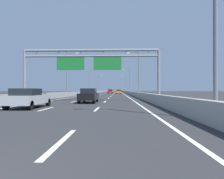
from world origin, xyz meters
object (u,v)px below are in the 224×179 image
streetlamp_left_far (90,79)px  silver_car (29,98)px  sign_gantry (91,62)px  streetlamp_right_far (129,79)px  yellow_car (113,91)px  orange_car (119,92)px  red_car (110,91)px  streetlamp_left_distant (98,83)px  streetlamp_right_mid (137,71)px  streetlamp_right_distant (126,83)px  streetlamp_right_near (210,1)px  black_car (89,96)px  streetlamp_left_mid (68,71)px

streetlamp_left_far → silver_car: 62.41m
sign_gantry → streetlamp_right_far: streetlamp_right_far is taller
sign_gantry → yellow_car: sign_gantry is taller
orange_car → red_car: 8.82m
streetlamp_left_distant → red_car: (7.61, -29.70, -4.59)m
streetlamp_right_mid → red_car: 39.13m
streetlamp_right_far → orange_car: bearing=-134.9°
streetlamp_left_distant → red_car: streetlamp_left_distant is taller
streetlamp_right_distant → streetlamp_right_near: bearing=-90.0°
streetlamp_left_distant → silver_car: streetlamp_left_distant is taller
streetlamp_left_distant → streetlamp_right_distant: same height
black_car → silver_car: 7.25m
streetlamp_right_near → black_car: size_ratio=2.29×
streetlamp_left_distant → streetlamp_right_far: bearing=-66.2°
streetlamp_left_far → silver_car: size_ratio=2.09×
streetlamp_left_mid → streetlamp_right_distant: 69.49m
streetlamp_left_distant → red_car: size_ratio=2.10×
red_car → sign_gantry: bearing=-90.2°
streetlamp_right_near → streetlamp_right_distant: (0.00, 101.79, 0.00)m
streetlamp_right_near → sign_gantry: bearing=116.2°
streetlamp_left_mid → streetlamp_right_far: (14.93, 33.93, 0.00)m
streetlamp_left_far → silver_car: (4.04, -62.10, -4.65)m
streetlamp_left_far → streetlamp_right_far: size_ratio=1.00×
yellow_car → streetlamp_right_near: bearing=-86.5°
streetlamp_right_near → streetlamp_left_mid: size_ratio=1.00×
yellow_car → red_car: 52.54m
red_car → orange_car: bearing=-67.1°
streetlamp_right_mid → silver_car: (-10.90, -28.17, -4.65)m
streetlamp_right_mid → orange_car: 30.64m
streetlamp_right_near → streetlamp_left_mid: bearing=113.8°
streetlamp_right_near → yellow_car: 124.94m
streetlamp_left_mid → streetlamp_right_far: bearing=66.2°
streetlamp_right_mid → streetlamp_left_far: 37.07m
sign_gantry → streetlamp_right_far: (7.52, 52.55, 0.57)m
streetlamp_right_far → silver_car: 63.22m
streetlamp_right_distant → silver_car: (-10.90, -96.03, -4.65)m
streetlamp_left_far → silver_car: streetlamp_left_far is taller
streetlamp_left_mid → streetlamp_right_far: same height
streetlamp_left_far → yellow_car: streetlamp_left_far is taller
streetlamp_right_mid → streetlamp_right_distant: size_ratio=1.00×
streetlamp_left_distant → streetlamp_left_far: bearing=-90.0°
streetlamp_left_far → orange_car: bearing=-19.4°
streetlamp_left_mid → streetlamp_right_near: bearing=-66.2°
sign_gantry → streetlamp_right_far: bearing=81.9°
streetlamp_right_far → streetlamp_right_distant: bearing=90.0°
streetlamp_right_near → yellow_car: (-7.54, 124.63, -4.68)m
streetlamp_left_far → red_car: 9.84m
streetlamp_left_distant → streetlamp_right_distant: bearing=0.0°
orange_car → yellow_car: (-3.65, 60.66, -0.01)m
streetlamp_left_far → streetlamp_right_far: same height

